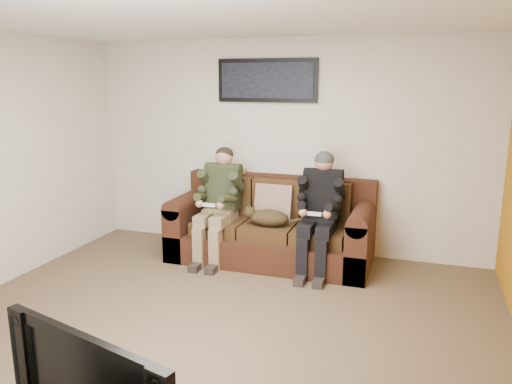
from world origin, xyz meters
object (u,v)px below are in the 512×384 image
(person_right, at_px, (320,205))
(cat, at_px, (267,217))
(framed_poster, at_px, (267,80))
(sofa, at_px, (273,229))
(person_left, at_px, (219,197))

(person_right, relative_size, cat, 2.02)
(cat, distance_m, framed_poster, 1.67)
(sofa, distance_m, cat, 0.32)
(sofa, xyz_separation_m, cat, (0.00, -0.24, 0.21))
(sofa, xyz_separation_m, person_right, (0.61, -0.20, 0.39))
(person_left, relative_size, framed_poster, 1.06)
(cat, bearing_deg, sofa, 90.83)
(person_left, xyz_separation_m, person_right, (1.21, 0.00, 0.00))
(cat, bearing_deg, framed_poster, 108.08)
(sofa, relative_size, person_left, 1.77)
(person_right, bearing_deg, sofa, 162.00)
(cat, bearing_deg, person_left, 175.84)
(sofa, distance_m, person_right, 0.75)
(person_right, distance_m, framed_poster, 1.67)
(sofa, bearing_deg, cat, -89.17)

